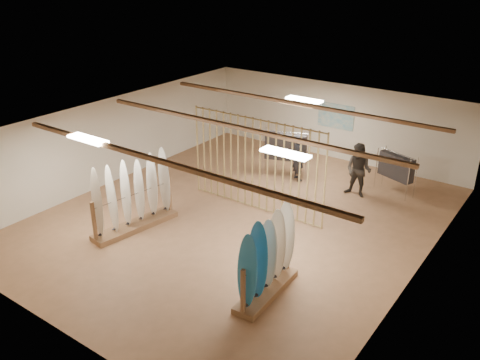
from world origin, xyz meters
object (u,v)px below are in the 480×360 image
Objects in this scene: shopper_a at (299,154)px; shopper_b at (359,167)px; rack_left at (134,206)px; clothing_rack_b at (396,167)px; rack_right at (267,268)px; clothing_rack_a at (286,146)px.

shopper_b reaches higher than shopper_a.
clothing_rack_b is at bearing 61.65° from rack_left.
rack_right is at bearing -72.47° from clothing_rack_b.
rack_left reaches higher than clothing_rack_a.
shopper_b is at bearing 62.66° from rack_left.
rack_left is 1.43× the size of shopper_a.
rack_left is 8.13m from clothing_rack_b.
rack_right is 1.15× the size of shopper_a.
shopper_a is (-2.60, 5.97, 0.24)m from rack_right.
shopper_a reaches higher than clothing_rack_a.
rack_left is 1.25× the size of rack_right.
rack_right is 6.83m from clothing_rack_a.
clothing_rack_b is at bearing -6.69° from clothing_rack_a.
rack_left reaches higher than rack_right.
rack_left is 6.88m from shopper_b.
rack_right is 6.86m from clothing_rack_b.
clothing_rack_b is 0.75× the size of shopper_a.
shopper_a is at bearing 179.26° from shopper_b.
shopper_b is (2.69, -0.12, -0.07)m from clothing_rack_a.
rack_left is 4.59m from rack_right.
rack_right is 1.53× the size of clothing_rack_b.
shopper_a is at bearing -142.86° from clothing_rack_b.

